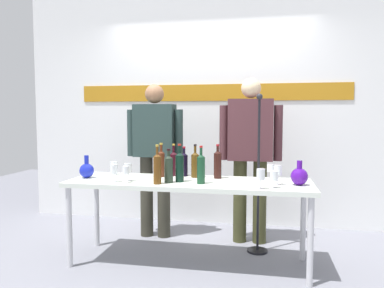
{
  "coord_description": "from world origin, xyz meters",
  "views": [
    {
      "loc": [
        0.65,
        -3.23,
        1.34
      ],
      "look_at": [
        0.0,
        0.15,
        1.07
      ],
      "focal_mm": 34.94,
      "sensor_mm": 36.0,
      "label": 1
    }
  ],
  "objects_px": {
    "display_table": "(189,188)",
    "wine_bottle_5": "(201,168)",
    "presenter_left": "(155,150)",
    "wine_bottle_7": "(180,166)",
    "wine_glass_right_1": "(278,171)",
    "decanter_blue_right": "(299,176)",
    "wine_bottle_3": "(184,164)",
    "wine_glass_left_3": "(128,168)",
    "wine_glass_right_2": "(261,175)",
    "wine_glass_left_2": "(114,166)",
    "wine_glass_right_0": "(274,176)",
    "wine_glass_left_0": "(126,171)",
    "wine_bottle_1": "(195,164)",
    "presenter_right": "(250,148)",
    "wine_bottle_0": "(161,163)",
    "wine_bottle_8": "(157,168)",
    "microphone_stand": "(258,200)",
    "wine_glass_left_1": "(114,170)",
    "wine_bottle_6": "(169,168)",
    "decanter_blue_left": "(87,170)",
    "wine_bottle_4": "(218,164)",
    "wine_bottle_2": "(174,163)",
    "wine_glass_right_3": "(271,168)"
  },
  "relations": [
    {
      "from": "display_table",
      "to": "wine_glass_right_0",
      "type": "relative_size",
      "value": 15.83
    },
    {
      "from": "wine_glass_left_0",
      "to": "wine_glass_left_1",
      "type": "distance_m",
      "value": 0.12
    },
    {
      "from": "wine_bottle_0",
      "to": "wine_bottle_8",
      "type": "bearing_deg",
      "value": -79.56
    },
    {
      "from": "wine_glass_left_2",
      "to": "wine_glass_right_3",
      "type": "distance_m",
      "value": 1.51
    },
    {
      "from": "presenter_right",
      "to": "wine_glass_left_0",
      "type": "bearing_deg",
      "value": -139.64
    },
    {
      "from": "presenter_left",
      "to": "microphone_stand",
      "type": "distance_m",
      "value": 1.24
    },
    {
      "from": "presenter_left",
      "to": "microphone_stand",
      "type": "bearing_deg",
      "value": -13.91
    },
    {
      "from": "wine_bottle_7",
      "to": "wine_glass_right_1",
      "type": "xyz_separation_m",
      "value": [
        0.84,
        0.02,
        -0.02
      ]
    },
    {
      "from": "presenter_right",
      "to": "microphone_stand",
      "type": "xyz_separation_m",
      "value": [
        0.09,
        -0.28,
        -0.48
      ]
    },
    {
      "from": "display_table",
      "to": "presenter_left",
      "type": "relative_size",
      "value": 1.29
    },
    {
      "from": "presenter_right",
      "to": "wine_bottle_0",
      "type": "xyz_separation_m",
      "value": [
        -0.82,
        -0.52,
        -0.1
      ]
    },
    {
      "from": "display_table",
      "to": "wine_bottle_7",
      "type": "height_order",
      "value": "wine_bottle_7"
    },
    {
      "from": "wine_glass_left_0",
      "to": "wine_glass_right_1",
      "type": "distance_m",
      "value": 1.3
    },
    {
      "from": "wine_bottle_0",
      "to": "wine_glass_left_0",
      "type": "relative_size",
      "value": 2.23
    },
    {
      "from": "wine_glass_left_1",
      "to": "wine_glass_right_0",
      "type": "relative_size",
      "value": 1.12
    },
    {
      "from": "wine_bottle_7",
      "to": "wine_glass_left_0",
      "type": "bearing_deg",
      "value": -163.96
    },
    {
      "from": "wine_bottle_5",
      "to": "wine_glass_right_1",
      "type": "relative_size",
      "value": 1.95
    },
    {
      "from": "wine_bottle_1",
      "to": "wine_bottle_8",
      "type": "xyz_separation_m",
      "value": [
        -0.26,
        -0.39,
        0.01
      ]
    },
    {
      "from": "wine_glass_left_2",
      "to": "wine_glass_right_0",
      "type": "height_order",
      "value": "wine_glass_right_0"
    },
    {
      "from": "wine_glass_right_1",
      "to": "wine_glass_left_2",
      "type": "bearing_deg",
      "value": 170.72
    },
    {
      "from": "wine_glass_right_0",
      "to": "wine_bottle_3",
      "type": "bearing_deg",
      "value": 151.92
    },
    {
      "from": "wine_glass_left_3",
      "to": "wine_glass_right_2",
      "type": "relative_size",
      "value": 0.98
    },
    {
      "from": "microphone_stand",
      "to": "wine_glass_left_2",
      "type": "bearing_deg",
      "value": -171.85
    },
    {
      "from": "wine_bottle_0",
      "to": "wine_bottle_7",
      "type": "distance_m",
      "value": 0.32
    },
    {
      "from": "presenter_left",
      "to": "wine_glass_left_2",
      "type": "relative_size",
      "value": 13.21
    },
    {
      "from": "wine_bottle_7",
      "to": "wine_glass_right_2",
      "type": "distance_m",
      "value": 0.73
    },
    {
      "from": "wine_glass_left_1",
      "to": "wine_glass_left_2",
      "type": "bearing_deg",
      "value": 112.3
    },
    {
      "from": "wine_bottle_6",
      "to": "microphone_stand",
      "type": "distance_m",
      "value": 0.99
    },
    {
      "from": "wine_bottle_4",
      "to": "wine_bottle_6",
      "type": "relative_size",
      "value": 1.07
    },
    {
      "from": "wine_bottle_3",
      "to": "wine_glass_right_1",
      "type": "relative_size",
      "value": 1.71
    },
    {
      "from": "decanter_blue_right",
      "to": "wine_glass_right_1",
      "type": "distance_m",
      "value": 0.18
    },
    {
      "from": "wine_bottle_2",
      "to": "wine_bottle_3",
      "type": "xyz_separation_m",
      "value": [
        0.1,
        -0.0,
        -0.0
      ]
    },
    {
      "from": "display_table",
      "to": "wine_glass_right_1",
      "type": "distance_m",
      "value": 0.79
    },
    {
      "from": "wine_bottle_1",
      "to": "wine_bottle_4",
      "type": "height_order",
      "value": "wine_bottle_4"
    },
    {
      "from": "decanter_blue_left",
      "to": "wine_glass_left_0",
      "type": "bearing_deg",
      "value": -20.41
    },
    {
      "from": "decanter_blue_right",
      "to": "wine_bottle_3",
      "type": "xyz_separation_m",
      "value": [
        -1.04,
        0.27,
        0.04
      ]
    },
    {
      "from": "display_table",
      "to": "wine_bottle_5",
      "type": "height_order",
      "value": "wine_bottle_5"
    },
    {
      "from": "wine_bottle_5",
      "to": "wine_bottle_3",
      "type": "bearing_deg",
      "value": 121.81
    },
    {
      "from": "wine_bottle_3",
      "to": "wine_glass_left_3",
      "type": "relative_size",
      "value": 1.8
    },
    {
      "from": "wine_bottle_1",
      "to": "wine_glass_right_2",
      "type": "xyz_separation_m",
      "value": [
        0.61,
        -0.44,
        -0.02
      ]
    },
    {
      "from": "wine_bottle_1",
      "to": "wine_bottle_3",
      "type": "relative_size",
      "value": 1.1
    },
    {
      "from": "wine_bottle_1",
      "to": "decanter_blue_left",
      "type": "bearing_deg",
      "value": -167.79
    },
    {
      "from": "wine_bottle_2",
      "to": "wine_bottle_4",
      "type": "distance_m",
      "value": 0.44
    },
    {
      "from": "wine_bottle_5",
      "to": "wine_glass_right_1",
      "type": "xyz_separation_m",
      "value": [
        0.64,
        0.07,
        -0.02
      ]
    },
    {
      "from": "wine_glass_left_0",
      "to": "wine_glass_left_1",
      "type": "xyz_separation_m",
      "value": [
        -0.12,
        0.02,
        0.0
      ]
    },
    {
      "from": "wine_bottle_2",
      "to": "wine_glass_right_1",
      "type": "xyz_separation_m",
      "value": [
        0.97,
        -0.3,
        -0.01
      ]
    },
    {
      "from": "presenter_left",
      "to": "wine_glass_right_2",
      "type": "height_order",
      "value": "presenter_left"
    },
    {
      "from": "decanter_blue_left",
      "to": "wine_bottle_1",
      "type": "xyz_separation_m",
      "value": [
        0.99,
        0.21,
        0.06
      ]
    },
    {
      "from": "decanter_blue_right",
      "to": "wine_bottle_0",
      "type": "distance_m",
      "value": 1.26
    },
    {
      "from": "wine_bottle_1",
      "to": "wine_glass_left_2",
      "type": "relative_size",
      "value": 2.47
    }
  ]
}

